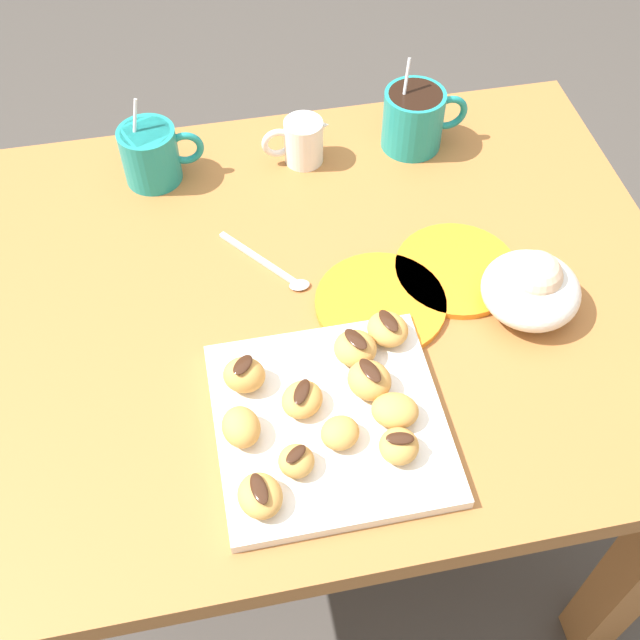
# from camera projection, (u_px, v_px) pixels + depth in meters

# --- Properties ---
(ground_plane) EXTENTS (8.00, 8.00, 0.00)m
(ground_plane) POSITION_uv_depth(u_px,v_px,m) (320.00, 512.00, 1.62)
(ground_plane) COLOR #423D38
(dining_table) EXTENTS (0.99, 0.78, 0.70)m
(dining_table) POSITION_uv_depth(u_px,v_px,m) (319.00, 349.00, 1.17)
(dining_table) COLOR #A36633
(dining_table) RESTS_ON ground_plane
(pastry_plate_square) EXTENTS (0.27, 0.27, 0.02)m
(pastry_plate_square) POSITION_uv_depth(u_px,v_px,m) (330.00, 422.00, 0.94)
(pastry_plate_square) COLOR silver
(pastry_plate_square) RESTS_ON dining_table
(coffee_mug_teal_left) EXTENTS (0.12, 0.09, 0.14)m
(coffee_mug_teal_left) POSITION_uv_depth(u_px,v_px,m) (151.00, 153.00, 1.18)
(coffee_mug_teal_left) COLOR teal
(coffee_mug_teal_left) RESTS_ON dining_table
(coffee_mug_teal_right) EXTENTS (0.13, 0.09, 0.15)m
(coffee_mug_teal_right) POSITION_uv_depth(u_px,v_px,m) (415.00, 118.00, 1.22)
(coffee_mug_teal_right) COLOR teal
(coffee_mug_teal_right) RESTS_ON dining_table
(cream_pitcher_white) EXTENTS (0.10, 0.06, 0.07)m
(cream_pitcher_white) POSITION_uv_depth(u_px,v_px,m) (302.00, 140.00, 1.21)
(cream_pitcher_white) COLOR silver
(cream_pitcher_white) RESTS_ON dining_table
(ice_cream_bowl) EXTENTS (0.13, 0.13, 0.10)m
(ice_cream_bowl) POSITION_uv_depth(u_px,v_px,m) (532.00, 287.00, 1.02)
(ice_cream_bowl) COLOR silver
(ice_cream_bowl) RESTS_ON dining_table
(saucer_orange_left) EXTENTS (0.17, 0.17, 0.01)m
(saucer_orange_left) POSITION_uv_depth(u_px,v_px,m) (457.00, 270.00, 1.09)
(saucer_orange_left) COLOR orange
(saucer_orange_left) RESTS_ON dining_table
(saucer_orange_right) EXTENTS (0.18, 0.18, 0.01)m
(saucer_orange_right) POSITION_uv_depth(u_px,v_px,m) (381.00, 303.00, 1.05)
(saucer_orange_right) COLOR orange
(saucer_orange_right) RESTS_ON dining_table
(loose_spoon_near_saucer) EXTENTS (0.11, 0.13, 0.01)m
(loose_spoon_near_saucer) POSITION_uv_depth(u_px,v_px,m) (274.00, 268.00, 1.09)
(loose_spoon_near_saucer) COLOR silver
(loose_spoon_near_saucer) RESTS_ON dining_table
(beignet_0) EXTENTS (0.06, 0.06, 0.03)m
(beignet_0) POSITION_uv_depth(u_px,v_px,m) (340.00, 433.00, 0.90)
(beignet_0) COLOR #D19347
(beignet_0) RESTS_ON pastry_plate_square
(beignet_1) EXTENTS (0.07, 0.07, 0.03)m
(beignet_1) POSITION_uv_depth(u_px,v_px,m) (355.00, 348.00, 0.97)
(beignet_1) COLOR #D19347
(beignet_1) RESTS_ON pastry_plate_square
(chocolate_drizzle_1) EXTENTS (0.03, 0.04, 0.00)m
(chocolate_drizzle_1) POSITION_uv_depth(u_px,v_px,m) (356.00, 339.00, 0.96)
(chocolate_drizzle_1) COLOR #381E11
(chocolate_drizzle_1) RESTS_ON beignet_1
(beignet_2) EXTENTS (0.05, 0.05, 0.03)m
(beignet_2) POSITION_uv_depth(u_px,v_px,m) (296.00, 461.00, 0.88)
(beignet_2) COLOR #D19347
(beignet_2) RESTS_ON pastry_plate_square
(chocolate_drizzle_2) EXTENTS (0.03, 0.03, 0.00)m
(chocolate_drizzle_2) POSITION_uv_depth(u_px,v_px,m) (296.00, 454.00, 0.87)
(chocolate_drizzle_2) COLOR #381E11
(chocolate_drizzle_2) RESTS_ON beignet_2
(beignet_3) EXTENTS (0.07, 0.07, 0.03)m
(beignet_3) POSITION_uv_depth(u_px,v_px,m) (302.00, 399.00, 0.93)
(beignet_3) COLOR #D19347
(beignet_3) RESTS_ON pastry_plate_square
(chocolate_drizzle_3) EXTENTS (0.03, 0.04, 0.00)m
(chocolate_drizzle_3) POSITION_uv_depth(u_px,v_px,m) (302.00, 392.00, 0.92)
(chocolate_drizzle_3) COLOR #381E11
(chocolate_drizzle_3) RESTS_ON beignet_3
(beignet_4) EXTENTS (0.06, 0.06, 0.03)m
(beignet_4) POSITION_uv_depth(u_px,v_px,m) (399.00, 446.00, 0.89)
(beignet_4) COLOR #D19347
(beignet_4) RESTS_ON pastry_plate_square
(chocolate_drizzle_4) EXTENTS (0.03, 0.02, 0.00)m
(chocolate_drizzle_4) POSITION_uv_depth(u_px,v_px,m) (400.00, 438.00, 0.88)
(chocolate_drizzle_4) COLOR #381E11
(chocolate_drizzle_4) RESTS_ON beignet_4
(beignet_5) EXTENTS (0.07, 0.07, 0.03)m
(beignet_5) POSITION_uv_depth(u_px,v_px,m) (388.00, 329.00, 0.99)
(beignet_5) COLOR #D19347
(beignet_5) RESTS_ON pastry_plate_square
(chocolate_drizzle_5) EXTENTS (0.03, 0.04, 0.00)m
(chocolate_drizzle_5) POSITION_uv_depth(u_px,v_px,m) (389.00, 321.00, 0.98)
(chocolate_drizzle_5) COLOR #381E11
(chocolate_drizzle_5) RESTS_ON beignet_5
(beignet_6) EXTENTS (0.06, 0.06, 0.04)m
(beignet_6) POSITION_uv_depth(u_px,v_px,m) (244.00, 375.00, 0.94)
(beignet_6) COLOR #D19347
(beignet_6) RESTS_ON pastry_plate_square
(chocolate_drizzle_6) EXTENTS (0.03, 0.04, 0.00)m
(chocolate_drizzle_6) POSITION_uv_depth(u_px,v_px,m) (243.00, 365.00, 0.93)
(chocolate_drizzle_6) COLOR #381E11
(chocolate_drizzle_6) RESTS_ON beignet_6
(beignet_7) EXTENTS (0.07, 0.06, 0.03)m
(beignet_7) POSITION_uv_depth(u_px,v_px,m) (395.00, 411.00, 0.92)
(beignet_7) COLOR #D19347
(beignet_7) RESTS_ON pastry_plate_square
(beignet_8) EXTENTS (0.06, 0.07, 0.03)m
(beignet_8) POSITION_uv_depth(u_px,v_px,m) (260.00, 496.00, 0.85)
(beignet_8) COLOR #D19347
(beignet_8) RESTS_ON pastry_plate_square
(chocolate_drizzle_8) EXTENTS (0.02, 0.04, 0.00)m
(chocolate_drizzle_8) POSITION_uv_depth(u_px,v_px,m) (259.00, 489.00, 0.84)
(chocolate_drizzle_8) COLOR #381E11
(chocolate_drizzle_8) RESTS_ON beignet_8
(beignet_9) EXTENTS (0.05, 0.06, 0.04)m
(beignet_9) POSITION_uv_depth(u_px,v_px,m) (241.00, 427.00, 0.90)
(beignet_9) COLOR #D19347
(beignet_9) RESTS_ON pastry_plate_square
(beignet_10) EXTENTS (0.07, 0.07, 0.04)m
(beignet_10) POSITION_uv_depth(u_px,v_px,m) (369.00, 380.00, 0.94)
(beignet_10) COLOR #D19347
(beignet_10) RESTS_ON pastry_plate_square
(chocolate_drizzle_10) EXTENTS (0.03, 0.04, 0.00)m
(chocolate_drizzle_10) POSITION_uv_depth(u_px,v_px,m) (370.00, 370.00, 0.92)
(chocolate_drizzle_10) COLOR #381E11
(chocolate_drizzle_10) RESTS_ON beignet_10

